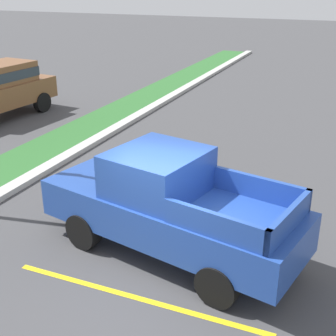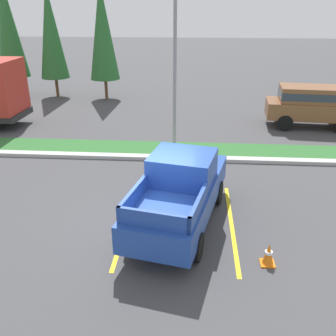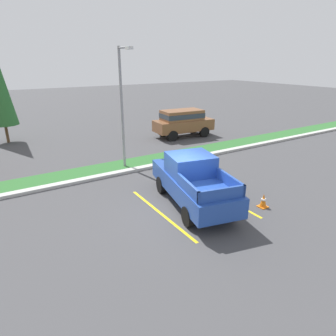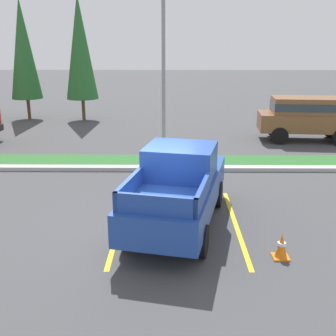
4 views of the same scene
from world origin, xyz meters
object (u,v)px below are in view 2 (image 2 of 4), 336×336
(cypress_tree_left_inner, at_px, (51,32))
(pickup_truck_main, at_px, (180,191))
(suv_distant, at_px, (312,104))
(cypress_tree_center, at_px, (102,31))
(cypress_tree_leftmost, at_px, (8,28))
(street_light, at_px, (175,65))
(traffic_cone, at_px, (268,254))

(cypress_tree_left_inner, bearing_deg, pickup_truck_main, -59.82)
(suv_distant, xyz_separation_m, cypress_tree_center, (-11.87, 5.38, 3.05))
(cypress_tree_leftmost, relative_size, cypress_tree_left_inner, 1.06)
(cypress_tree_left_inner, height_order, cypress_tree_center, cypress_tree_center)
(cypress_tree_leftmost, xyz_separation_m, cypress_tree_center, (6.15, -0.17, -0.15))
(street_light, relative_size, cypress_tree_center, 0.88)
(cypress_tree_leftmost, distance_m, traffic_cone, 22.56)
(traffic_cone, bearing_deg, pickup_truck_main, 141.59)
(street_light, bearing_deg, traffic_cone, -69.36)
(street_light, xyz_separation_m, cypress_tree_center, (-5.08, 9.61, 0.56))
(cypress_tree_leftmost, bearing_deg, street_light, -41.05)
(suv_distant, xyz_separation_m, cypress_tree_leftmost, (-18.02, 5.55, 3.20))
(suv_distant, distance_m, traffic_cone, 12.34)
(pickup_truck_main, xyz_separation_m, cypress_tree_leftmost, (-11.73, 15.36, 3.40))
(cypress_tree_leftmost, bearing_deg, traffic_cone, -50.79)
(cypress_tree_center, xyz_separation_m, traffic_cone, (7.87, -17.01, -4.00))
(suv_distant, height_order, cypress_tree_left_inner, cypress_tree_left_inner)
(street_light, bearing_deg, cypress_tree_center, 117.86)
(cypress_tree_leftmost, distance_m, cypress_tree_center, 6.16)
(street_light, distance_m, cypress_tree_center, 10.88)
(pickup_truck_main, distance_m, cypress_tree_leftmost, 19.62)
(cypress_tree_left_inner, relative_size, cypress_tree_center, 0.98)
(suv_distant, distance_m, cypress_tree_left_inner, 16.63)
(cypress_tree_left_inner, bearing_deg, street_light, -49.37)
(street_light, relative_size, cypress_tree_leftmost, 0.85)
(cypress_tree_center, height_order, traffic_cone, cypress_tree_center)
(cypress_tree_leftmost, height_order, traffic_cone, cypress_tree_leftmost)
(traffic_cone, bearing_deg, cypress_tree_center, 114.82)
(cypress_tree_center, distance_m, traffic_cone, 19.16)
(street_light, xyz_separation_m, cypress_tree_leftmost, (-11.23, 9.78, 0.71))
(cypress_tree_center, bearing_deg, cypress_tree_leftmost, 178.42)
(pickup_truck_main, xyz_separation_m, suv_distant, (6.30, 9.82, 0.20))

